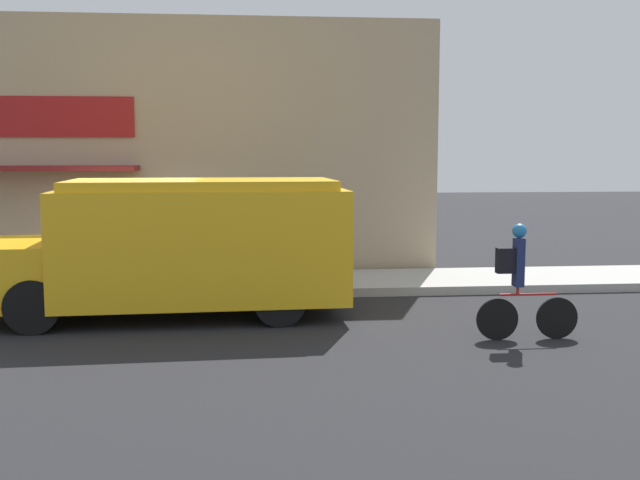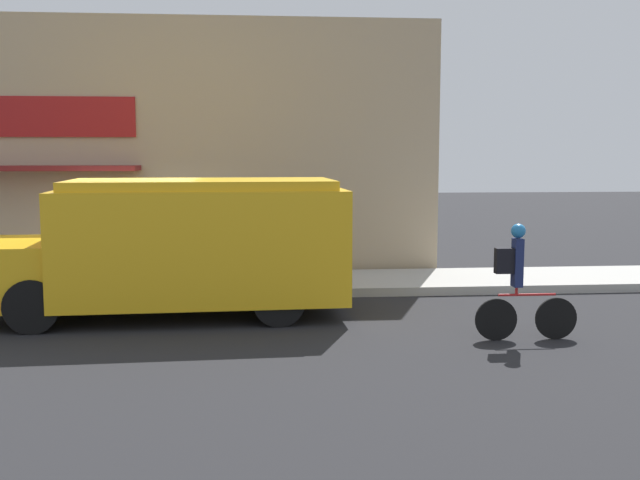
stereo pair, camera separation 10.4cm
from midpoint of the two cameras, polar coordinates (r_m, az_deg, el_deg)
ground_plane at (r=13.93m, az=-14.17°, el=-4.55°), size 70.00×70.00×0.00m
sidewalk at (r=15.00m, az=-13.51°, el=-3.41°), size 28.00×2.23×0.17m
storefront at (r=16.11m, az=-13.32°, el=6.75°), size 12.50×1.03×5.47m
school_bus at (r=12.34m, az=-10.40°, el=-0.42°), size 5.99×2.68×2.23m
cyclist at (r=11.00m, az=15.18°, el=-3.19°), size 1.49×0.21×1.67m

